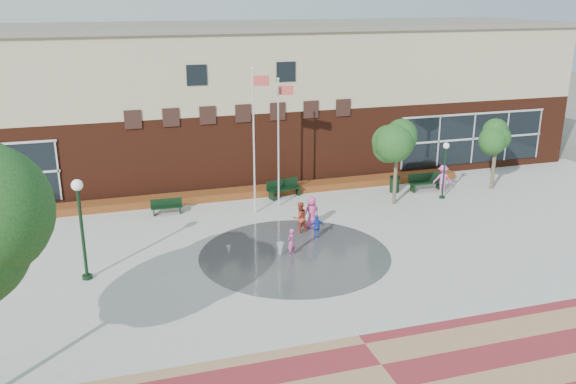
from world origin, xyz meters
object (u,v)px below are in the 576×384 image
object	(u,v)px
flagpole_left	(255,134)
flagpole_right	(279,136)
trash_can	(394,184)
child_splash	(291,243)
bench_left	(167,210)

from	to	relation	value
flagpole_left	flagpole_right	size ratio (longest dim) A/B	1.09
flagpole_left	flagpole_right	xyz separation A→B (m)	(1.49, 0.68, -0.35)
flagpole_right	flagpole_left	bearing A→B (deg)	-131.10
trash_can	child_splash	xyz separation A→B (m)	(-8.41, -6.83, 0.15)
flagpole_left	bench_left	world-z (taller)	flagpole_left
child_splash	trash_can	bearing A→B (deg)	178.91
child_splash	flagpole_left	bearing A→B (deg)	-129.08
bench_left	child_splash	size ratio (longest dim) A/B	1.28
bench_left	child_splash	distance (m)	8.34
flagpole_left	bench_left	bearing A→B (deg)	-174.61
flagpole_right	trash_can	size ratio (longest dim) A/B	7.26
bench_left	trash_can	world-z (taller)	trash_can
child_splash	flagpole_right	bearing A→B (deg)	-142.22
flagpole_right	trash_can	world-z (taller)	flagpole_right
flagpole_left	child_splash	xyz separation A→B (m)	(0.11, -5.78, -3.57)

